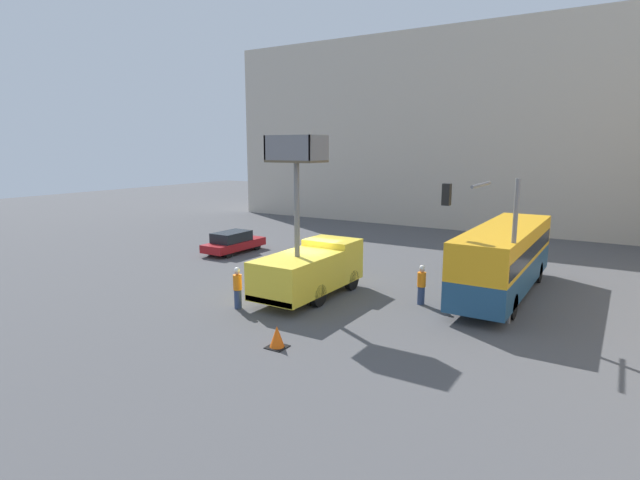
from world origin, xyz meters
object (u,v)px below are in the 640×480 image
object	(u,v)px
utility_truck	(310,266)
parked_car_curbside	(233,242)
traffic_light_pole	(488,225)
road_worker_directing	(421,285)
road_worker_near_truck	(238,288)
city_bus	(504,255)
traffic_cone_near_truck	(277,337)

from	to	relation	value
utility_truck	parked_car_curbside	bearing A→B (deg)	149.93
traffic_light_pole	parked_car_curbside	xyz separation A→B (m)	(-17.48, 4.49, -3.16)
parked_car_curbside	utility_truck	bearing A→B (deg)	-30.07
utility_truck	road_worker_directing	distance (m)	5.19
traffic_light_pole	road_worker_directing	bearing A→B (deg)	169.94
road_worker_directing	traffic_light_pole	bearing A→B (deg)	46.46
traffic_light_pole	road_worker_near_truck	xyz separation A→B (m)	(-9.43, -4.27, -2.96)
utility_truck	city_bus	bearing A→B (deg)	33.78
road_worker_near_truck	city_bus	bearing A→B (deg)	126.87
utility_truck	city_bus	size ratio (longest dim) A/B	0.69
city_bus	road_worker_directing	world-z (taller)	city_bus
utility_truck	traffic_cone_near_truck	size ratio (longest dim) A/B	9.47
traffic_light_pole	traffic_cone_near_truck	bearing A→B (deg)	-128.17
traffic_cone_near_truck	utility_truck	bearing A→B (deg)	112.28
utility_truck	parked_car_curbside	size ratio (longest dim) A/B	1.62
utility_truck	traffic_light_pole	bearing A→B (deg)	8.52
traffic_light_pole	road_worker_near_truck	world-z (taller)	traffic_light_pole
road_worker_near_truck	road_worker_directing	xyz separation A→B (m)	(6.59, 4.78, -0.03)
traffic_light_pole	traffic_cone_near_truck	size ratio (longest dim) A/B	7.35
utility_truck	city_bus	xyz separation A→B (m)	(7.64, 5.11, 0.42)
road_worker_directing	traffic_cone_near_truck	bearing A→B (deg)	-52.53
traffic_light_pole	road_worker_near_truck	distance (m)	10.77
city_bus	traffic_light_pole	bearing A→B (deg)	173.10
city_bus	traffic_light_pole	distance (m)	4.42
road_worker_directing	parked_car_curbside	distance (m)	15.16
traffic_light_pole	road_worker_directing	distance (m)	4.16
city_bus	parked_car_curbside	size ratio (longest dim) A/B	2.34
city_bus	traffic_light_pole	world-z (taller)	traffic_light_pole
road_worker_near_truck	parked_car_curbside	distance (m)	11.90
utility_truck	parked_car_curbside	distance (m)	11.30
city_bus	road_worker_near_truck	size ratio (longest dim) A/B	5.79
traffic_cone_near_truck	parked_car_curbside	world-z (taller)	parked_car_curbside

